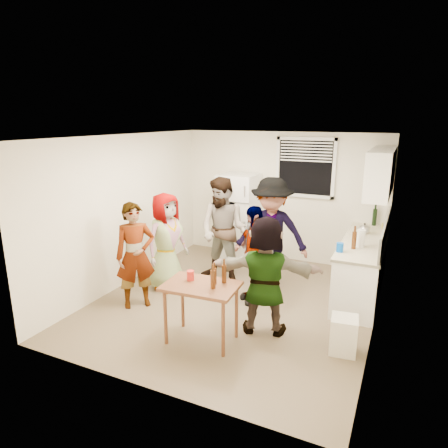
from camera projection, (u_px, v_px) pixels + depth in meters
The scene contains 23 objects.
room at pixel (235, 302), 6.16m from camera, with size 4.00×4.50×2.50m, color white, non-canonical shape.
window at pixel (305, 168), 7.43m from camera, with size 1.12×0.10×1.06m, color white, non-canonical shape.
refrigerator at pixel (239, 217), 7.89m from camera, with size 0.70×0.70×1.70m, color white.
counter_lower at pixel (362, 268), 6.36m from camera, with size 0.60×2.20×0.86m, color white.
countertop at pixel (364, 241), 6.25m from camera, with size 0.64×2.22×0.04m, color beige.
backsplash at pixel (385, 231), 6.08m from camera, with size 0.03×2.20×0.36m, color #A7A49A.
upper_cabinets at pixel (381, 172), 6.09m from camera, with size 0.34×1.60×0.70m, color white.
kettle at pixel (364, 234), 6.59m from camera, with size 0.23×0.19×0.19m, color silver, non-canonical shape.
paper_towel at pixel (360, 247), 5.93m from camera, with size 0.12×0.12×0.26m, color white.
wine_bottle at pixel (374, 225), 7.09m from camera, with size 0.08×0.08×0.30m, color black.
beer_bottle_counter at pixel (353, 249), 5.83m from camera, with size 0.07×0.07×0.25m, color #47230C.
blue_cup at pixel (340, 252), 5.70m from camera, with size 0.10×0.10×0.13m, color blue.
picture_frame at pixel (383, 228), 6.67m from camera, with size 0.02×0.17×0.14m, color gold.
trash_bin at pixel (344, 333), 4.79m from camera, with size 0.31×0.31×0.45m, color white.
serving_table at pixel (202, 340), 5.11m from camera, with size 0.91×0.61×0.77m, color brown, non-canonical shape.
beer_bottle_table at pixel (215, 284), 4.93m from camera, with size 0.05×0.05×0.21m, color #47230C.
red_cup at pixel (191, 280), 5.05m from camera, with size 0.09×0.09×0.13m, color red.
guest_grey at pixel (168, 287), 6.70m from camera, with size 0.79×1.61×0.51m, color gray.
guest_stripe at pixel (138, 305), 6.07m from camera, with size 0.58×1.59×0.38m, color #141933.
guest_back_left at pixel (223, 280), 7.00m from camera, with size 0.88×1.81×0.68m, color brown.
guest_back_right at pixel (269, 286), 6.73m from camera, with size 1.19×1.85×0.69m, color #46454B.
guest_black at pixel (253, 300), 6.21m from camera, with size 0.89×1.51×0.37m, color black.
guest_orange at pixel (264, 331), 5.33m from camera, with size 1.47×1.58×0.47m, color #D67E4A.
Camera 1 is at (2.22, -5.18, 2.76)m, focal length 32.00 mm.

